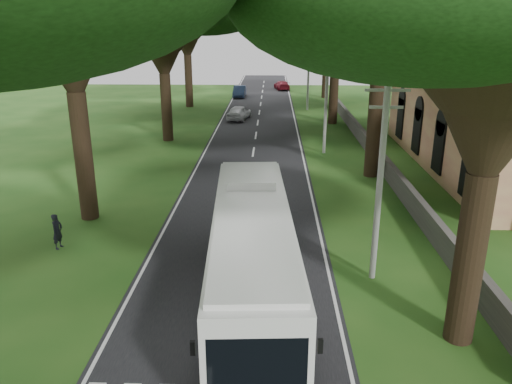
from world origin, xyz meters
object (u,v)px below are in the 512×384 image
object	(u,v)px
distant_car_a	(239,112)
distant_car_c	(282,85)
coach_bus	(252,255)
distant_car_b	(240,91)
pole_mid	(326,99)
pole_near	(380,177)
pedestrian	(57,231)
pole_far	(308,73)

from	to	relation	value
distant_car_a	distant_car_c	xyz separation A→B (m)	(4.85, 24.50, -0.09)
coach_bus	distant_car_b	xyz separation A→B (m)	(-3.80, 52.37, -1.23)
pole_mid	coach_bus	distance (m)	22.79
pole_near	pole_mid	xyz separation A→B (m)	(0.00, 20.00, 0.00)
pole_mid	coach_bus	world-z (taller)	pole_mid
distant_car_b	distant_car_a	bearing A→B (deg)	-85.58
pole_mid	distant_car_c	bearing A→B (deg)	93.97
distant_car_b	pedestrian	xyz separation A→B (m)	(-5.11, -47.88, 0.05)
pole_far	distant_car_c	size ratio (longest dim) A/B	1.79
pole_mid	pedestrian	world-z (taller)	pole_mid
distant_car_c	distant_car_a	bearing A→B (deg)	68.92
coach_bus	pedestrian	xyz separation A→B (m)	(-8.91, 4.49, -1.19)
distant_car_a	pole_near	bearing A→B (deg)	114.72
distant_car_b	coach_bus	bearing A→B (deg)	-84.92
coach_bus	distant_car_c	bearing A→B (deg)	84.76
distant_car_a	pedestrian	world-z (taller)	pedestrian
distant_car_c	pole_mid	bearing A→B (deg)	84.08
pole_mid	pedestrian	size ratio (longest dim) A/B	4.92
distant_car_c	coach_bus	bearing A→B (deg)	78.15
pole_far	distant_car_c	world-z (taller)	pole_far
distant_car_a	distant_car_c	distance (m)	24.98
distant_car_a	distant_car_c	bearing A→B (deg)	-89.05
pole_near	distant_car_b	xyz separation A→B (m)	(-8.50, 50.17, -3.41)
pole_far	distant_car_c	distance (m)	18.60
pole_near	pole_mid	distance (m)	20.00
pole_near	coach_bus	distance (m)	5.63
distant_car_b	pole_far	bearing A→B (deg)	-49.18
coach_bus	pole_near	bearing A→B (deg)	21.76
distant_car_c	pole_near	bearing A→B (deg)	82.72
distant_car_c	pedestrian	distance (m)	56.85
distant_car_b	pedestrian	bearing A→B (deg)	-95.16
pedestrian	pole_far	bearing A→B (deg)	-7.94
distant_car_b	distant_car_c	xyz separation A→B (m)	(5.86, 7.90, -0.09)
pole_far	pedestrian	distance (m)	40.23
distant_car_a	distant_car_b	bearing A→B (deg)	-74.37
coach_bus	distant_car_b	size ratio (longest dim) A/B	2.85
pole_far	pedestrian	xyz separation A→B (m)	(-13.61, -37.71, -3.37)
pedestrian	pole_near	bearing A→B (deg)	-87.65
distant_car_b	distant_car_c	size ratio (longest dim) A/B	1.00
pole_near	distant_car_a	size ratio (longest dim) A/B	1.83
distant_car_b	pole_near	bearing A→B (deg)	-79.45
pole_near	distant_car_c	xyz separation A→B (m)	(-2.64, 58.07, -3.50)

